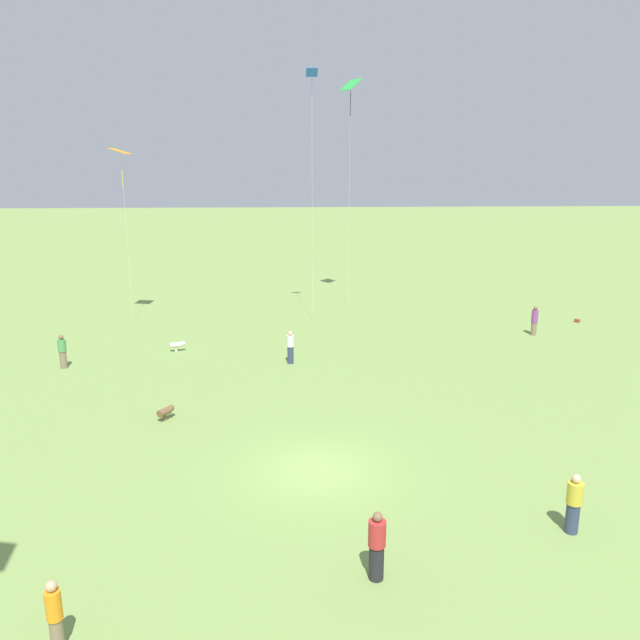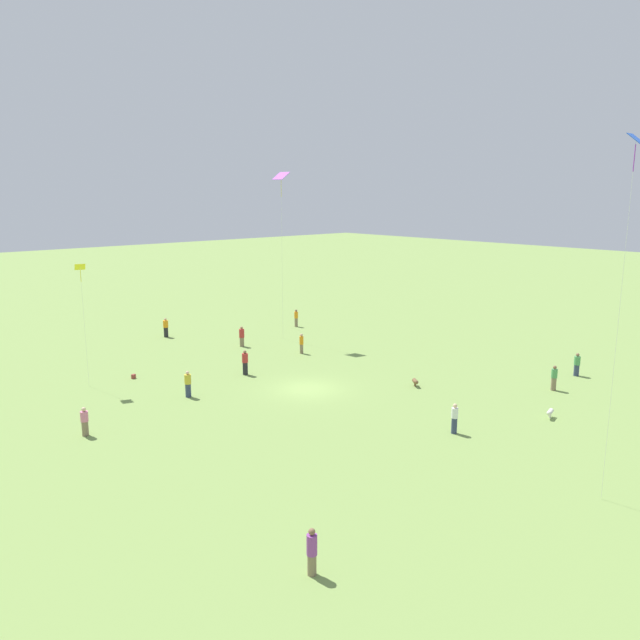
{
  "view_description": "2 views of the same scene",
  "coord_description": "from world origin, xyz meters",
  "px_view_note": "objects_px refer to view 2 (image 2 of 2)",
  "views": [
    {
      "loc": [
        18.8,
        -0.88,
        10.0
      ],
      "look_at": [
        0.21,
        0.05,
        5.23
      ],
      "focal_mm": 35.0,
      "sensor_mm": 36.0,
      "label": 1
    },
    {
      "loc": [
        -30.56,
        26.17,
        12.95
      ],
      "look_at": [
        -1.96,
        0.62,
        5.13
      ],
      "focal_mm": 35.0,
      "sensor_mm": 36.0,
      "label": 2
    }
  ],
  "objects_px": {
    "person_6": "(301,343)",
    "kite_1": "(281,181)",
    "person_8": "(577,365)",
    "person_9": "(85,422)",
    "person_2": "(245,363)",
    "kite_2": "(633,171)",
    "dog_1": "(550,412)",
    "dog_0": "(415,382)",
    "person_0": "(242,337)",
    "person_4": "(312,552)",
    "person_1": "(166,328)",
    "picnic_bag_1": "(134,376)",
    "person_5": "(296,318)",
    "person_7": "(455,419)",
    "kite_3": "(80,273)",
    "person_3": "(188,384)",
    "person_10": "(554,378)"
  },
  "relations": [
    {
      "from": "person_0",
      "to": "person_1",
      "type": "bearing_deg",
      "value": 20.59
    },
    {
      "from": "kite_3",
      "to": "person_4",
      "type": "bearing_deg",
      "value": 146.36
    },
    {
      "from": "kite_1",
      "to": "picnic_bag_1",
      "type": "xyz_separation_m",
      "value": [
        -2.41,
        15.49,
        -13.82
      ]
    },
    {
      "from": "person_7",
      "to": "picnic_bag_1",
      "type": "distance_m",
      "value": 23.11
    },
    {
      "from": "person_6",
      "to": "dog_1",
      "type": "height_order",
      "value": "person_6"
    },
    {
      "from": "kite_1",
      "to": "kite_2",
      "type": "distance_m",
      "value": 33.74
    },
    {
      "from": "person_8",
      "to": "kite_3",
      "type": "xyz_separation_m",
      "value": [
        21.01,
        27.27,
        6.95
      ]
    },
    {
      "from": "person_6",
      "to": "kite_1",
      "type": "xyz_separation_m",
      "value": [
        4.97,
        -2.0,
        13.13
      ]
    },
    {
      "from": "kite_3",
      "to": "person_6",
      "type": "bearing_deg",
      "value": -127.56
    },
    {
      "from": "person_1",
      "to": "person_8",
      "type": "xyz_separation_m",
      "value": [
        -31.0,
        -16.1,
        -0.05
      ]
    },
    {
      "from": "person_0",
      "to": "person_9",
      "type": "relative_size",
      "value": 1.09
    },
    {
      "from": "person_3",
      "to": "dog_0",
      "type": "distance_m",
      "value": 15.21
    },
    {
      "from": "person_5",
      "to": "person_10",
      "type": "height_order",
      "value": "person_5"
    },
    {
      "from": "person_2",
      "to": "kite_2",
      "type": "xyz_separation_m",
      "value": [
        -25.74,
        -0.57,
        12.9
      ]
    },
    {
      "from": "person_9",
      "to": "person_10",
      "type": "relative_size",
      "value": 0.95
    },
    {
      "from": "person_10",
      "to": "dog_0",
      "type": "bearing_deg",
      "value": 30.4
    },
    {
      "from": "person_1",
      "to": "person_3",
      "type": "bearing_deg",
      "value": -99.0
    },
    {
      "from": "person_10",
      "to": "kite_3",
      "type": "height_order",
      "value": "kite_3"
    },
    {
      "from": "person_5",
      "to": "kite_3",
      "type": "xyz_separation_m",
      "value": [
        -5.53,
        22.98,
        6.91
      ]
    },
    {
      "from": "person_1",
      "to": "picnic_bag_1",
      "type": "xyz_separation_m",
      "value": [
        -10.3,
        8.08,
        -0.72
      ]
    },
    {
      "from": "person_6",
      "to": "dog_1",
      "type": "relative_size",
      "value": 2.0
    },
    {
      "from": "person_1",
      "to": "dog_0",
      "type": "height_order",
      "value": "person_1"
    },
    {
      "from": "person_8",
      "to": "dog_1",
      "type": "distance_m",
      "value": 10.08
    },
    {
      "from": "person_9",
      "to": "kite_2",
      "type": "xyz_separation_m",
      "value": [
        -21.96,
        -13.79,
        13.01
      ]
    },
    {
      "from": "person_9",
      "to": "dog_0",
      "type": "relative_size",
      "value": 2.2
    },
    {
      "from": "person_7",
      "to": "person_3",
      "type": "bearing_deg",
      "value": -101.99
    },
    {
      "from": "kite_3",
      "to": "dog_0",
      "type": "bearing_deg",
      "value": -159.74
    },
    {
      "from": "person_1",
      "to": "kite_1",
      "type": "height_order",
      "value": "kite_1"
    },
    {
      "from": "person_7",
      "to": "person_8",
      "type": "xyz_separation_m",
      "value": [
        0.77,
        -15.66,
        -0.03
      ]
    },
    {
      "from": "person_2",
      "to": "person_8",
      "type": "bearing_deg",
      "value": 27.0
    },
    {
      "from": "kite_2",
      "to": "person_1",
      "type": "bearing_deg",
      "value": 130.6
    },
    {
      "from": "person_9",
      "to": "picnic_bag_1",
      "type": "height_order",
      "value": "person_9"
    },
    {
      "from": "person_4",
      "to": "person_6",
      "type": "relative_size",
      "value": 1.05
    },
    {
      "from": "person_8",
      "to": "dog_1",
      "type": "relative_size",
      "value": 2.02
    },
    {
      "from": "dog_1",
      "to": "picnic_bag_1",
      "type": "bearing_deg",
      "value": 15.43
    },
    {
      "from": "person_0",
      "to": "kite_3",
      "type": "height_order",
      "value": "kite_3"
    },
    {
      "from": "person_1",
      "to": "person_7",
      "type": "bearing_deg",
      "value": -74.48
    },
    {
      "from": "person_5",
      "to": "person_7",
      "type": "height_order",
      "value": "person_5"
    },
    {
      "from": "person_7",
      "to": "person_4",
      "type": "bearing_deg",
      "value": -21.14
    },
    {
      "from": "person_2",
      "to": "kite_2",
      "type": "bearing_deg",
      "value": -19.29
    },
    {
      "from": "person_0",
      "to": "dog_1",
      "type": "xyz_separation_m",
      "value": [
        -26.51,
        -3.39,
        -0.5
      ]
    },
    {
      "from": "person_9",
      "to": "person_7",
      "type": "bearing_deg",
      "value": 147.36
    },
    {
      "from": "person_8",
      "to": "person_9",
      "type": "distance_m",
      "value": 33.3
    },
    {
      "from": "person_0",
      "to": "person_4",
      "type": "height_order",
      "value": "person_0"
    },
    {
      "from": "person_10",
      "to": "kite_1",
      "type": "xyz_separation_m",
      "value": [
        23.69,
        4.28,
        13.13
      ]
    },
    {
      "from": "person_4",
      "to": "person_8",
      "type": "distance_m",
      "value": 30.47
    },
    {
      "from": "person_8",
      "to": "dog_0",
      "type": "height_order",
      "value": "person_8"
    },
    {
      "from": "dog_0",
      "to": "person_8",
      "type": "bearing_deg",
      "value": -173.63
    },
    {
      "from": "person_0",
      "to": "person_3",
      "type": "bearing_deg",
      "value": 128.82
    },
    {
      "from": "person_0",
      "to": "dog_1",
      "type": "relative_size",
      "value": 2.11
    }
  ]
}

